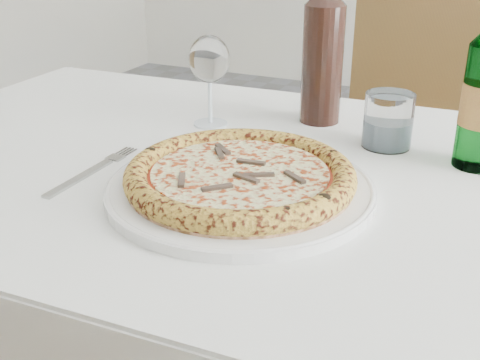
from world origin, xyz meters
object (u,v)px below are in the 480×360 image
Objects in this scene: chair_far at (411,142)px; tumbler at (388,124)px; wine_bottle at (323,52)px; dining_table at (268,224)px; wine_glass at (209,62)px; pizza at (240,176)px; plate at (240,188)px.

chair_far is 0.71m from tumbler.
tumbler is (0.06, -0.66, 0.26)m from chair_far.
wine_bottle is (-0.08, -0.58, 0.35)m from chair_far.
dining_table is 15.94× the size of tumbler.
wine_bottle is (0.17, 0.10, 0.01)m from wine_glass.
wine_bottle is at bearing 90.42° from dining_table.
wine_glass is (-0.25, -0.69, 0.34)m from chair_far.
tumbler reaches higher than pizza.
wine_bottle is (-0.00, 0.34, 0.10)m from pizza.
chair_far is at bearing 95.05° from tumbler.
wine_glass reaches higher than tumbler.
plate is at bearing -89.71° from wine_bottle.
dining_table is 4.78× the size of wine_bottle.
plate is at bearing -94.84° from chair_far.
chair_far is at bearing 70.16° from wine_glass.
tumbler is 0.30× the size of wine_bottle.
pizza is at bearing -89.71° from wine_bottle.
chair_far is 0.80m from wine_glass.
plate is at bearing -54.43° from wine_glass.
pizza is 1.05× the size of wine_bottle.
plate is 1.17× the size of pizza.
tumbler is (0.14, 0.26, 0.03)m from plate.
chair_far reaches higher than plate.
wine_glass is (-0.17, 0.24, 0.10)m from plate.
chair_far is 0.68m from wine_bottle.
dining_table is 0.25m from tumbler.
chair_far is (0.08, 0.82, -0.13)m from dining_table.
pizza is at bearing -117.47° from tumbler.
wine_bottle is (-0.14, 0.08, 0.09)m from tumbler.
plate is at bearing 18.31° from pizza.
chair_far is 3.19× the size of wine_bottle.
tumbler is at bearing 4.77° from wine_glass.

